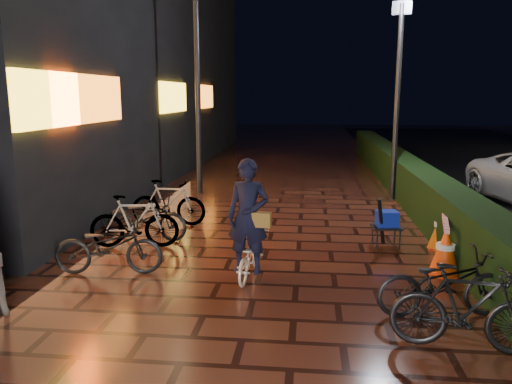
# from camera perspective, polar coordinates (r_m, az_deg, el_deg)

# --- Properties ---
(ground) EXTENTS (80.00, 80.00, 0.00)m
(ground) POSITION_cam_1_polar(r_m,az_deg,el_deg) (6.77, -0.35, -12.22)
(ground) COLOR #381911
(ground) RESTS_ON ground
(hedge) EXTENTS (0.70, 20.00, 1.00)m
(hedge) POSITION_cam_1_polar(r_m,az_deg,el_deg) (14.58, 16.27, 2.03)
(hedge) COLOR black
(hedge) RESTS_ON ground
(storefront_block) EXTENTS (12.09, 22.00, 9.00)m
(storefront_block) POSITION_cam_1_polar(r_m,az_deg,el_deg) (20.49, -24.73, 15.19)
(storefront_block) COLOR black
(storefront_block) RESTS_ON ground
(lamp_post_hedge) EXTENTS (0.47, 0.21, 4.92)m
(lamp_post_hedge) POSITION_cam_1_polar(r_m,az_deg,el_deg) (13.20, 15.86, 10.77)
(lamp_post_hedge) COLOR black
(lamp_post_hedge) RESTS_ON ground
(lamp_post_sf) EXTENTS (0.52, 0.22, 5.48)m
(lamp_post_sf) POSITION_cam_1_polar(r_m,az_deg,el_deg) (13.66, -6.69, 12.39)
(lamp_post_sf) COLOR black
(lamp_post_sf) RESTS_ON ground
(cyclist) EXTENTS (0.67, 1.29, 1.79)m
(cyclist) POSITION_cam_1_polar(r_m,az_deg,el_deg) (7.31, -0.81, -4.92)
(cyclist) COLOR white
(cyclist) RESTS_ON ground
(traffic_barrier) EXTENTS (0.77, 1.81, 0.74)m
(traffic_barrier) POSITION_cam_1_polar(r_m,az_deg,el_deg) (8.73, 20.64, -5.03)
(traffic_barrier) COLOR #EA450C
(traffic_barrier) RESTS_ON ground
(cart_assembly) EXTENTS (0.54, 0.56, 0.94)m
(cart_assembly) POSITION_cam_1_polar(r_m,az_deg,el_deg) (9.15, 14.67, -3.19)
(cart_assembly) COLOR black
(cart_assembly) RESTS_ON ground
(parked_bikes_storefront) EXTENTS (1.77, 3.54, 0.95)m
(parked_bikes_storefront) POSITION_cam_1_polar(r_m,az_deg,el_deg) (9.21, -13.05, -3.24)
(parked_bikes_storefront) COLOR black
(parked_bikes_storefront) RESTS_ON ground
(parked_bikes_hedge) EXTENTS (1.69, 1.58, 0.95)m
(parked_bikes_hedge) POSITION_cam_1_polar(r_m,az_deg,el_deg) (6.22, 21.62, -10.76)
(parked_bikes_hedge) COLOR black
(parked_bikes_hedge) RESTS_ON ground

